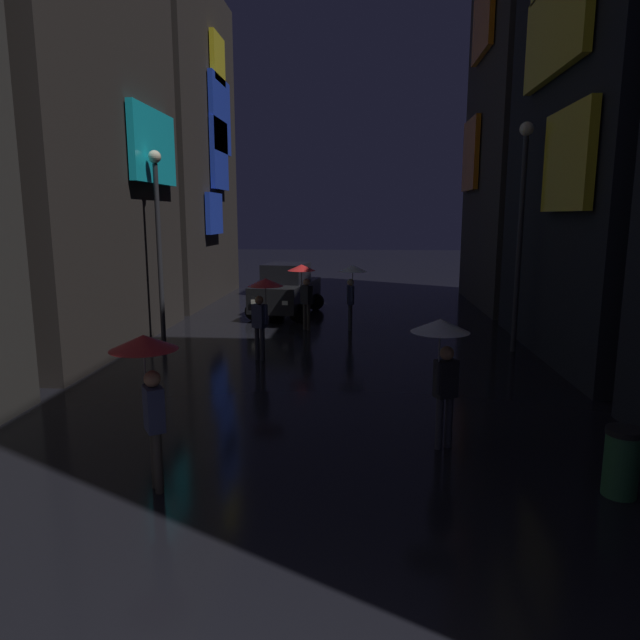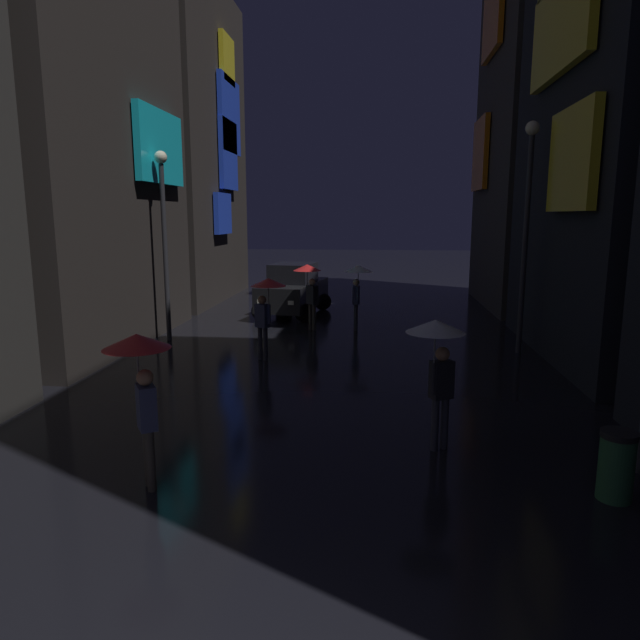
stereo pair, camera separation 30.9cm
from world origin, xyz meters
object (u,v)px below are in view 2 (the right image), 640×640
pedestrian_foreground_right_red (309,278)px  pedestrian_foreground_left_red (266,296)px  streetlamp_right_far (527,213)px  pedestrian_midstreet_left_red (140,368)px  streetlamp_left_far (164,224)px  pedestrian_far_right_clear (437,348)px  pedestrian_near_crossing_clear (357,279)px  trash_bin (616,465)px  car_distant (293,290)px

pedestrian_foreground_right_red → pedestrian_foreground_left_red: same height
streetlamp_right_far → pedestrian_midstreet_left_red: bearing=-129.3°
streetlamp_left_far → streetlamp_right_far: bearing=-3.2°
pedestrian_foreground_left_red → pedestrian_midstreet_left_red: (-0.33, -6.97, 0.00)m
pedestrian_far_right_clear → pedestrian_near_crossing_clear: bearing=99.5°
pedestrian_far_right_clear → pedestrian_midstreet_left_red: size_ratio=1.00×
streetlamp_right_far → pedestrian_near_crossing_clear: bearing=150.8°
pedestrian_near_crossing_clear → streetlamp_left_far: bearing=-160.6°
pedestrian_near_crossing_clear → pedestrian_midstreet_left_red: 11.26m
pedestrian_far_right_clear → trash_bin: (2.21, -1.32, -1.20)m
pedestrian_foreground_right_red → streetlamp_left_far: size_ratio=0.39×
pedestrian_foreground_left_red → streetlamp_left_far: bearing=148.6°
pedestrian_midstreet_left_red → streetlamp_right_far: streetlamp_right_far is taller
pedestrian_far_right_clear → car_distant: pedestrian_far_right_clear is taller
car_distant → streetlamp_left_far: (-3.03, -4.80, 2.49)m
pedestrian_far_right_clear → car_distant: (-4.07, 12.28, -0.74)m
pedestrian_far_right_clear → streetlamp_right_far: bearing=67.2°
car_distant → trash_bin: 14.98m
pedestrian_near_crossing_clear → pedestrian_foreground_left_red: 4.55m
pedestrian_far_right_clear → pedestrian_midstreet_left_red: (-4.05, -1.56, 0.00)m
trash_bin → car_distant: bearing=114.8°
streetlamp_right_far → trash_bin: (-0.70, -8.25, -3.26)m
pedestrian_foreground_left_red → streetlamp_left_far: streetlamp_left_far is taller
pedestrian_near_crossing_clear → pedestrian_foreground_left_red: bearing=-118.1°
car_distant → pedestrian_midstreet_left_red: bearing=-89.9°
streetlamp_left_far → trash_bin: streetlamp_left_far is taller
pedestrian_near_crossing_clear → pedestrian_foreground_right_red: size_ratio=1.00×
car_distant → streetlamp_right_far: size_ratio=0.72×
pedestrian_far_right_clear → pedestrian_near_crossing_clear: 9.56m
pedestrian_near_crossing_clear → trash_bin: bearing=-70.6°
streetlamp_left_far → pedestrian_near_crossing_clear: bearing=19.4°
pedestrian_near_crossing_clear → pedestrian_foreground_right_red: 1.57m
car_distant → trash_bin: bearing=-65.2°
pedestrian_foreground_left_red → streetlamp_left_far: (-3.38, 2.06, 1.75)m
streetlamp_right_far → pedestrian_foreground_left_red: bearing=-167.2°
pedestrian_foreground_left_red → car_distant: 6.91m
pedestrian_foreground_right_red → pedestrian_midstreet_left_red: size_ratio=1.00×
pedestrian_far_right_clear → pedestrian_midstreet_left_red: bearing=-159.0°
pedestrian_near_crossing_clear → streetlamp_left_far: (-5.52, -1.95, 1.75)m
pedestrian_midstreet_left_red → streetlamp_right_far: 11.16m
trash_bin → pedestrian_midstreet_left_red: bearing=-177.8°
pedestrian_far_right_clear → pedestrian_near_crossing_clear: (-1.57, 9.43, 0.00)m
car_distant → pedestrian_foreground_right_red: bearing=-71.5°
pedestrian_midstreet_left_red → streetlamp_left_far: (-3.04, 9.04, 1.75)m
pedestrian_foreground_right_red → streetlamp_right_far: size_ratio=0.35×
pedestrian_midstreet_left_red → streetlamp_left_far: streetlamp_left_far is taller
streetlamp_left_far → pedestrian_foreground_left_red: bearing=-31.4°
pedestrian_far_right_clear → streetlamp_right_far: streetlamp_right_far is taller
pedestrian_foreground_right_red → pedestrian_foreground_left_red: bearing=-98.0°
pedestrian_far_right_clear → pedestrian_midstreet_left_red: same height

